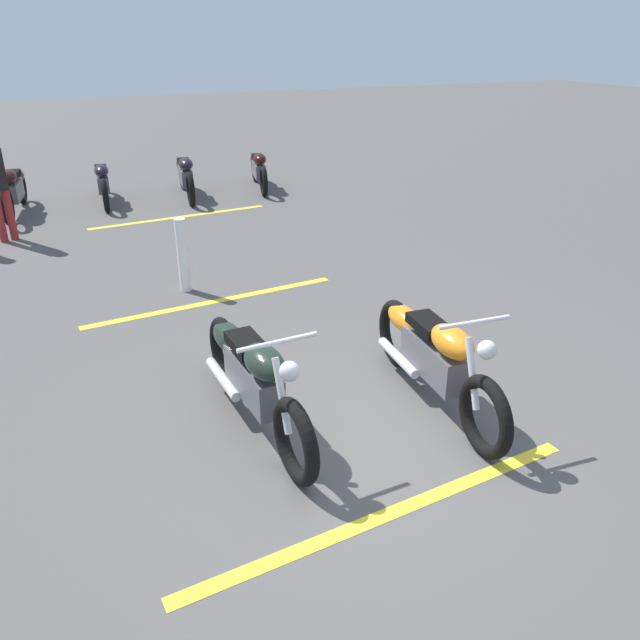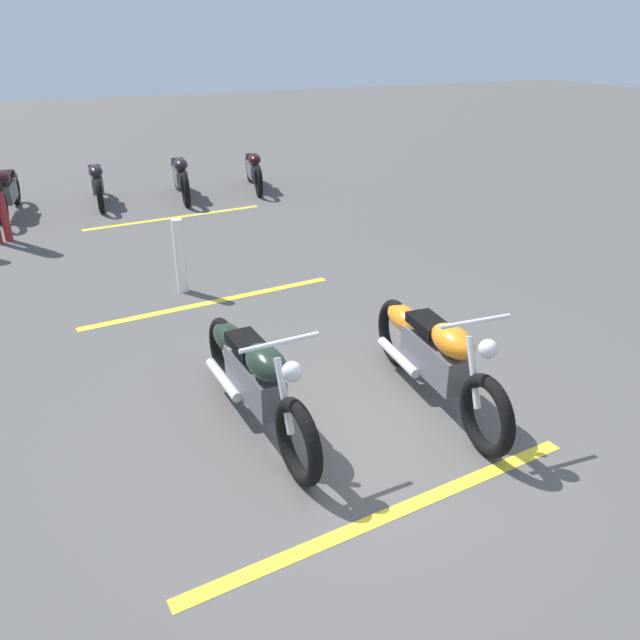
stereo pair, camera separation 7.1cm
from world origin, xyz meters
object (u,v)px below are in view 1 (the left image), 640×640
(motorcycle_row_left, at_px, (185,174))
(bollard_post, at_px, (183,255))
(motorcycle_row_center, at_px, (103,181))
(motorcycle_dark_foreground, at_px, (252,375))
(motorcycle_row_right, at_px, (14,188))
(motorcycle_row_far_left, at_px, (259,168))
(motorcycle_bright_foreground, at_px, (433,354))

(motorcycle_row_left, bearing_deg, bollard_post, -6.47)
(motorcycle_row_center, bearing_deg, motorcycle_dark_foreground, 5.77)
(motorcycle_row_center, bearing_deg, motorcycle_row_right, -79.12)
(motorcycle_row_left, bearing_deg, motorcycle_row_center, -89.81)
(motorcycle_row_center, height_order, motorcycle_row_right, motorcycle_row_right)
(motorcycle_row_left, relative_size, bollard_post, 2.26)
(motorcycle_row_far_left, relative_size, motorcycle_row_left, 0.93)
(motorcycle_bright_foreground, distance_m, motorcycle_row_far_left, 8.64)
(motorcycle_row_left, bearing_deg, motorcycle_row_far_left, 100.32)
(motorcycle_dark_foreground, relative_size, motorcycle_row_center, 1.10)
(motorcycle_bright_foreground, distance_m, motorcycle_row_center, 8.82)
(motorcycle_dark_foreground, relative_size, motorcycle_row_right, 1.01)
(motorcycle_row_far_left, distance_m, motorcycle_row_left, 1.56)
(motorcycle_row_far_left, height_order, motorcycle_row_center, motorcycle_row_center)
(motorcycle_row_left, relative_size, motorcycle_row_center, 1.05)
(bollard_post, bearing_deg, motorcycle_row_far_left, -28.41)
(motorcycle_row_far_left, height_order, motorcycle_row_left, motorcycle_row_left)
(motorcycle_bright_foreground, xyz_separation_m, motorcycle_dark_foreground, (0.30, 1.57, 0.00))
(motorcycle_row_right, bearing_deg, motorcycle_row_far_left, 99.40)
(motorcycle_bright_foreground, bearing_deg, motorcycle_row_center, -163.79)
(motorcycle_row_left, distance_m, bollard_post, 5.08)
(motorcycle_row_left, height_order, motorcycle_row_center, motorcycle_row_left)
(motorcycle_row_center, xyz_separation_m, motorcycle_row_right, (-0.18, 1.55, 0.04))
(motorcycle_row_far_left, bearing_deg, motorcycle_bright_foreground, 2.94)
(motorcycle_row_right, bearing_deg, motorcycle_row_center, 104.96)
(motorcycle_bright_foreground, distance_m, bollard_post, 3.79)
(motorcycle_row_center, xyz_separation_m, bollard_post, (-5.12, -0.39, 0.06))
(motorcycle_dark_foreground, bearing_deg, motorcycle_row_right, -170.46)
(motorcycle_bright_foreground, xyz_separation_m, motorcycle_row_right, (8.44, 3.37, -0.01))
(motorcycle_row_center, distance_m, motorcycle_row_right, 1.56)
(motorcycle_row_right, bearing_deg, motorcycle_bright_foreground, 29.89)
(motorcycle_bright_foreground, relative_size, motorcycle_row_far_left, 1.12)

